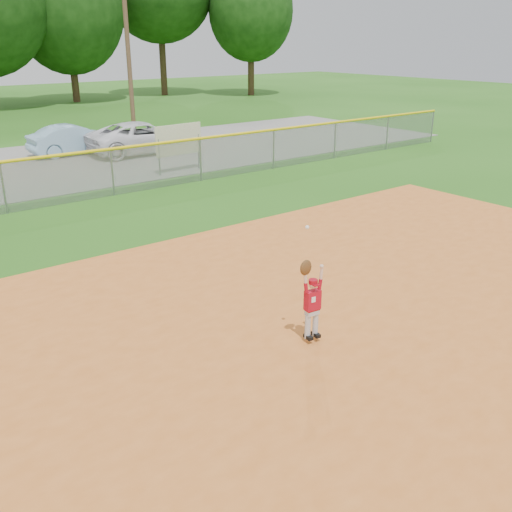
{
  "coord_description": "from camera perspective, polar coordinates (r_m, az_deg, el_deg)",
  "views": [
    {
      "loc": [
        -4.01,
        -7.0,
        4.76
      ],
      "look_at": [
        1.84,
        0.57,
        1.1
      ],
      "focal_mm": 40.0,
      "sensor_mm": 36.0,
      "label": 1
    }
  ],
  "objects": [
    {
      "name": "sponsor_sign",
      "position": [
        21.82,
        -7.74,
        11.33
      ],
      "size": [
        2.02,
        0.22,
        1.8
      ],
      "color": "gray",
      "rests_on": "ground"
    },
    {
      "name": "ballplayer",
      "position": [
        9.29,
        5.56,
        -4.31
      ],
      "size": [
        0.47,
        0.21,
        1.97
      ],
      "color": "silver",
      "rests_on": "ground"
    },
    {
      "name": "car_blue",
      "position": [
        26.4,
        -17.68,
        11.05
      ],
      "size": [
        3.86,
        1.39,
        1.27
      ],
      "primitive_type": "imported",
      "rotation": [
        0.0,
        0.0,
        1.58
      ],
      "color": "#87B1CA",
      "rests_on": "parking_strip"
    },
    {
      "name": "car_white_b",
      "position": [
        25.91,
        -11.19,
        11.56
      ],
      "size": [
        4.96,
        2.42,
        1.36
      ],
      "primitive_type": "imported",
      "rotation": [
        0.0,
        0.0,
        1.54
      ],
      "color": "white",
      "rests_on": "parking_strip"
    },
    {
      "name": "ground",
      "position": [
        9.36,
        -6.9,
        -9.78
      ],
      "size": [
        120.0,
        120.0,
        0.0
      ],
      "primitive_type": "plane",
      "color": "#255B14",
      "rests_on": "ground"
    },
    {
      "name": "clay_infield",
      "position": [
        7.38,
        5.98,
        -19.13
      ],
      "size": [
        24.0,
        16.0,
        0.04
      ],
      "primitive_type": "cube",
      "color": "#C86624",
      "rests_on": "ground"
    },
    {
      "name": "outfield_fence",
      "position": [
        17.89,
        -24.0,
        6.61
      ],
      "size": [
        40.06,
        0.1,
        1.55
      ],
      "color": "gray",
      "rests_on": "ground"
    }
  ]
}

